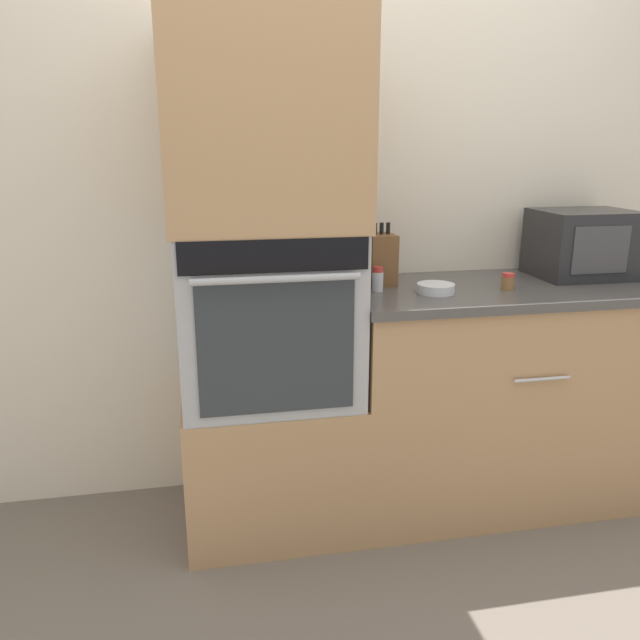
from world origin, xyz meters
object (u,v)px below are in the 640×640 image
(microwave, at_px, (583,244))
(knife_block, at_px, (381,259))
(bowl, at_px, (436,288))
(wall_oven, at_px, (267,312))
(condiment_jar_mid, at_px, (508,282))
(condiment_jar_near, at_px, (378,279))

(microwave, relative_size, knife_block, 1.61)
(microwave, bearing_deg, bowl, -166.25)
(wall_oven, distance_m, condiment_jar_mid, 0.94)
(wall_oven, xyz_separation_m, bowl, (0.63, -0.08, 0.08))
(microwave, distance_m, bowl, 0.74)
(wall_oven, relative_size, knife_block, 2.60)
(wall_oven, xyz_separation_m, knife_block, (0.47, 0.11, 0.16))
(condiment_jar_mid, bearing_deg, wall_oven, 175.17)
(wall_oven, relative_size, microwave, 1.62)
(condiment_jar_near, height_order, condiment_jar_mid, condiment_jar_near)
(wall_oven, height_order, bowl, wall_oven)
(knife_block, height_order, bowl, knife_block)
(wall_oven, bearing_deg, knife_block, 13.01)
(wall_oven, height_order, knife_block, wall_oven)
(microwave, bearing_deg, wall_oven, -175.90)
(wall_oven, bearing_deg, microwave, 4.10)
(wall_oven, bearing_deg, bowl, -7.02)
(wall_oven, distance_m, bowl, 0.64)
(microwave, xyz_separation_m, condiment_jar_near, (-0.92, -0.10, -0.09))
(knife_block, distance_m, condiment_jar_mid, 0.50)
(microwave, distance_m, condiment_jar_mid, 0.47)
(wall_oven, bearing_deg, condiment_jar_near, -0.98)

